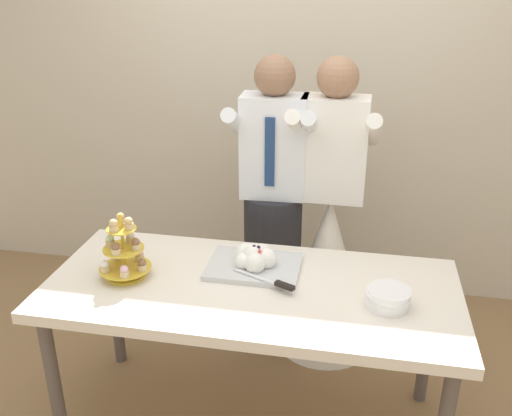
% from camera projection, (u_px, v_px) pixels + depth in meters
% --- Properties ---
extents(rear_wall, '(5.20, 0.10, 2.90)m').
position_uv_depth(rear_wall, '(297.00, 72.00, 3.48)').
color(rear_wall, beige).
rests_on(rear_wall, ground_plane).
extents(dessert_table, '(1.80, 0.80, 0.78)m').
position_uv_depth(dessert_table, '(251.00, 299.00, 2.46)').
color(dessert_table, silver).
rests_on(dessert_table, ground_plane).
extents(cupcake_stand, '(0.23, 0.23, 0.31)m').
position_uv_depth(cupcake_stand, '(124.00, 254.00, 2.45)').
color(cupcake_stand, gold).
rests_on(cupcake_stand, dessert_table).
extents(main_cake_tray, '(0.42, 0.36, 0.13)m').
position_uv_depth(main_cake_tray, '(255.00, 261.00, 2.54)').
color(main_cake_tray, silver).
rests_on(main_cake_tray, dessert_table).
extents(plate_stack, '(0.18, 0.18, 0.08)m').
position_uv_depth(plate_stack, '(388.00, 298.00, 2.26)').
color(plate_stack, white).
rests_on(plate_stack, dessert_table).
extents(person_groom, '(0.48, 0.50, 1.66)m').
position_uv_depth(person_groom, '(273.00, 224.00, 3.08)').
color(person_groom, '#232328').
rests_on(person_groom, ground_plane).
extents(person_bride, '(0.56, 0.56, 1.66)m').
position_uv_depth(person_bride, '(328.00, 254.00, 3.10)').
color(person_bride, white).
rests_on(person_bride, ground_plane).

